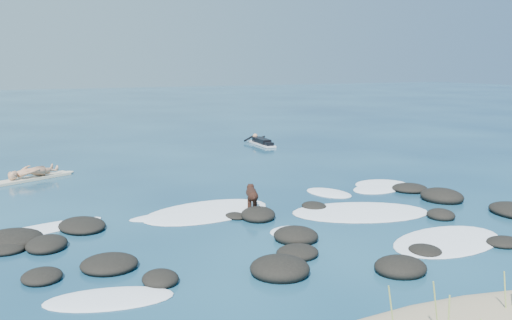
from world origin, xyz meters
TOP-DOWN VIEW (x-y plane):
  - ground at (0.00, 0.00)m, footprint 160.00×160.00m
  - dune_grass at (0.20, -7.95)m, footprint 4.06×1.95m
  - reef_rocks at (0.08, -1.25)m, footprint 14.63×7.34m
  - breaking_foam at (0.98, 0.14)m, footprint 14.54×8.07m
  - standing_surfer_rig at (-5.08, 8.36)m, footprint 3.16×1.77m
  - paddling_surfer_rig at (6.17, 12.70)m, footprint 1.23×2.74m
  - dog at (0.24, 1.01)m, footprint 0.54×1.15m

SIDE VIEW (x-z plane):
  - ground at x=0.00m, z-range 0.00..0.00m
  - breaking_foam at x=0.98m, z-range -0.05..0.07m
  - reef_rocks at x=0.08m, z-range -0.15..0.34m
  - paddling_surfer_rig at x=6.17m, z-range -0.08..0.40m
  - dog at x=0.24m, z-range 0.12..0.87m
  - dune_grass at x=0.20m, z-range 0.00..1.19m
  - standing_surfer_rig at x=-5.08m, z-range -0.20..1.72m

